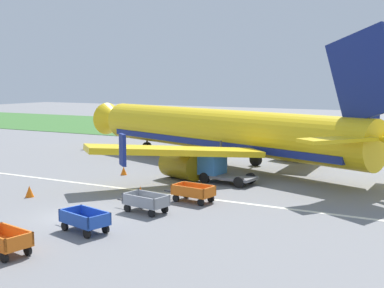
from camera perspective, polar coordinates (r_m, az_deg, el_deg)
ground_plane at (r=29.18m, az=-12.91°, el=-8.01°), size 220.00×220.00×0.00m
grass_strip at (r=72.13m, az=13.27°, el=1.00°), size 220.00×28.00×0.06m
apron_stripe at (r=34.89m, az=-4.83°, el=-5.34°), size 120.00×0.36×0.01m
airplane at (r=44.51m, az=3.91°, el=1.36°), size 36.56×29.75×11.34m
baggage_cart_second_in_row at (r=23.99m, az=-20.37°, el=-10.12°), size 3.62×1.81×1.07m
baggage_cart_third_in_row at (r=26.25m, az=-11.94°, el=-8.33°), size 3.62×1.97×1.07m
baggage_cart_fourth_in_row at (r=29.45m, az=-5.21°, el=-6.50°), size 3.62×1.78×1.07m
baggage_cart_far_end at (r=31.80m, az=0.13°, el=-5.45°), size 3.61×1.67×1.07m
service_truck_beside_carts at (r=37.87m, az=2.77°, el=-2.64°), size 4.53×2.35×2.10m
traffic_cone_near_plane at (r=34.79m, az=-17.74°, el=-5.08°), size 0.57×0.57×0.75m
traffic_cone_mid_apron at (r=41.17m, az=-7.66°, el=-2.98°), size 0.51×0.51×0.67m
traffic_cone_by_carts at (r=33.99m, az=-5.81°, el=-5.20°), size 0.44×0.44×0.58m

